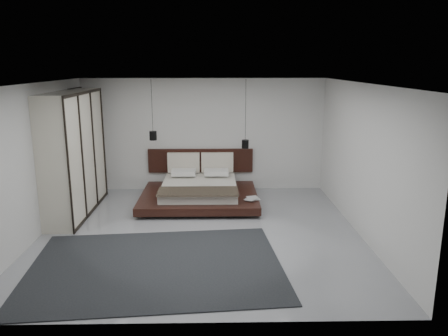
{
  "coord_description": "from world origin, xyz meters",
  "views": [
    {
      "loc": [
        0.29,
        -7.83,
        3.13
      ],
      "look_at": [
        0.47,
        1.2,
        0.98
      ],
      "focal_mm": 35.0,
      "sensor_mm": 36.0,
      "label": 1
    }
  ],
  "objects_px": {
    "lattice_screen": "(79,143)",
    "rug": "(156,266)",
    "pendant_left": "(153,135)",
    "bed": "(199,190)",
    "pendant_right": "(245,144)",
    "wardrobe": "(74,153)"
  },
  "relations": [
    {
      "from": "pendant_right",
      "to": "wardrobe",
      "type": "bearing_deg",
      "value": -163.95
    },
    {
      "from": "pendant_left",
      "to": "rug",
      "type": "height_order",
      "value": "pendant_left"
    },
    {
      "from": "lattice_screen",
      "to": "pendant_left",
      "type": "bearing_deg",
      "value": -4.33
    },
    {
      "from": "pendant_left",
      "to": "wardrobe",
      "type": "xyz_separation_m",
      "value": [
        -1.53,
        -1.06,
        -0.21
      ]
    },
    {
      "from": "bed",
      "to": "pendant_right",
      "type": "xyz_separation_m",
      "value": [
        1.08,
        0.4,
        1.02
      ]
    },
    {
      "from": "rug",
      "to": "bed",
      "type": "bearing_deg",
      "value": 80.28
    },
    {
      "from": "pendant_left",
      "to": "wardrobe",
      "type": "distance_m",
      "value": 1.87
    },
    {
      "from": "wardrobe",
      "to": "rug",
      "type": "xyz_separation_m",
      "value": [
        2.04,
        -2.68,
        -1.29
      ]
    },
    {
      "from": "lattice_screen",
      "to": "pendant_left",
      "type": "relative_size",
      "value": 1.85
    },
    {
      "from": "bed",
      "to": "wardrobe",
      "type": "xyz_separation_m",
      "value": [
        -2.61,
        -0.66,
        1.02
      ]
    },
    {
      "from": "bed",
      "to": "pendant_right",
      "type": "distance_m",
      "value": 1.54
    },
    {
      "from": "lattice_screen",
      "to": "pendant_left",
      "type": "distance_m",
      "value": 1.8
    },
    {
      "from": "lattice_screen",
      "to": "bed",
      "type": "xyz_separation_m",
      "value": [
        2.86,
        -0.54,
        -1.02
      ]
    },
    {
      "from": "bed",
      "to": "lattice_screen",
      "type": "bearing_deg",
      "value": 169.39
    },
    {
      "from": "lattice_screen",
      "to": "rug",
      "type": "xyz_separation_m",
      "value": [
        2.29,
        -3.88,
        -1.29
      ]
    },
    {
      "from": "pendant_left",
      "to": "bed",
      "type": "bearing_deg",
      "value": -20.34
    },
    {
      "from": "lattice_screen",
      "to": "rug",
      "type": "height_order",
      "value": "lattice_screen"
    },
    {
      "from": "pendant_right",
      "to": "wardrobe",
      "type": "height_order",
      "value": "pendant_right"
    },
    {
      "from": "lattice_screen",
      "to": "pendant_left",
      "type": "xyz_separation_m",
      "value": [
        1.78,
        -0.13,
        0.2
      ]
    },
    {
      "from": "pendant_right",
      "to": "rug",
      "type": "relative_size",
      "value": 0.41
    },
    {
      "from": "pendant_left",
      "to": "rug",
      "type": "xyz_separation_m",
      "value": [
        0.51,
        -3.75,
        -1.49
      ]
    },
    {
      "from": "lattice_screen",
      "to": "bed",
      "type": "bearing_deg",
      "value": -10.61
    }
  ]
}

